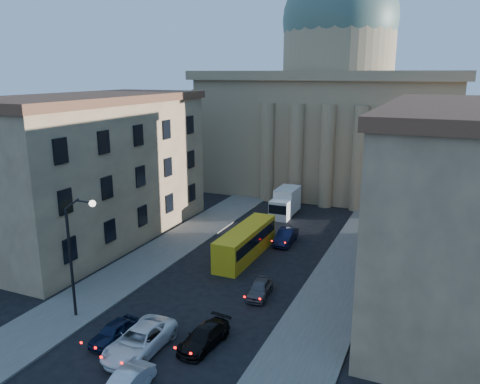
# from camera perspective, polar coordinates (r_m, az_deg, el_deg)

# --- Properties ---
(sidewalk_left) EXTENTS (5.00, 60.00, 0.15)m
(sidewalk_left) POSITION_cam_1_polar(r_m,az_deg,el_deg) (43.70, -11.43, -8.41)
(sidewalk_left) COLOR #56544F
(sidewalk_left) RESTS_ON ground
(sidewalk_right) EXTENTS (5.00, 60.00, 0.15)m
(sidewalk_right) POSITION_cam_1_polar(r_m,az_deg,el_deg) (37.39, 11.10, -12.47)
(sidewalk_right) COLOR #56544F
(sidewalk_right) RESTS_ON ground
(church) EXTENTS (68.02, 28.76, 36.60)m
(church) POSITION_cam_1_polar(r_m,az_deg,el_deg) (72.03, 11.50, 10.19)
(church) COLOR #8E7657
(church) RESTS_ON ground
(building_left) EXTENTS (11.60, 26.60, 14.70)m
(building_left) POSITION_cam_1_polar(r_m,az_deg,el_deg) (49.69, -17.32, 2.86)
(building_left) COLOR tan
(building_left) RESTS_ON ground
(building_right) EXTENTS (11.60, 26.60, 14.70)m
(building_right) POSITION_cam_1_polar(r_m,az_deg,el_deg) (38.02, 25.59, -1.33)
(building_right) COLOR tan
(building_right) RESTS_ON ground
(street_lamp) EXTENTS (2.62, 0.44, 8.83)m
(street_lamp) POSITION_cam_1_polar(r_m,az_deg,el_deg) (33.72, -19.42, -6.43)
(street_lamp) COLOR black
(street_lamp) RESTS_ON ground
(car_left_near) EXTENTS (1.75, 3.80, 1.26)m
(car_left_near) POSITION_cam_1_polar(r_m,az_deg,el_deg) (32.38, -15.11, -16.11)
(car_left_near) COLOR black
(car_left_near) RESTS_ON ground
(car_right_near) EXTENTS (1.51, 3.89, 1.26)m
(car_right_near) POSITION_cam_1_polar(r_m,az_deg,el_deg) (27.69, -13.81, -21.81)
(car_right_near) COLOR #AFB3B7
(car_right_near) RESTS_ON ground
(car_left_mid) EXTENTS (2.60, 5.59, 1.55)m
(car_left_mid) POSITION_cam_1_polar(r_m,az_deg,el_deg) (30.83, -12.13, -17.28)
(car_left_mid) COLOR white
(car_left_mid) RESTS_ON ground
(car_right_mid) EXTENTS (2.26, 4.50, 1.25)m
(car_right_mid) POSITION_cam_1_polar(r_m,az_deg,el_deg) (30.91, -4.41, -17.20)
(car_right_mid) COLOR black
(car_right_mid) RESTS_ON ground
(car_right_far) EXTENTS (1.88, 3.83, 1.26)m
(car_right_far) POSITION_cam_1_polar(r_m,az_deg,el_deg) (36.86, 2.43, -11.64)
(car_right_far) COLOR #4A4B4F
(car_right_far) RESTS_ON ground
(car_right_distant) EXTENTS (1.64, 4.41, 1.44)m
(car_right_distant) POSITION_cam_1_polar(r_m,az_deg,el_deg) (47.60, 5.60, -5.42)
(car_right_distant) COLOR black
(car_right_distant) RESTS_ON ground
(city_bus) EXTENTS (2.36, 9.93, 2.80)m
(city_bus) POSITION_cam_1_polar(r_m,az_deg,el_deg) (43.86, 0.71, -6.02)
(city_bus) COLOR gold
(city_bus) RESTS_ON ground
(box_truck) EXTENTS (2.34, 5.81, 3.19)m
(box_truck) POSITION_cam_1_polar(r_m,az_deg,el_deg) (56.67, 5.53, -1.33)
(box_truck) COLOR silver
(box_truck) RESTS_ON ground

